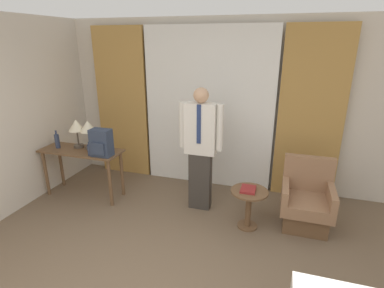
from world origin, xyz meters
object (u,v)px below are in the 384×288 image
object	(u,v)px
book	(248,189)
bottle_near_edge	(57,141)
side_table	(249,202)
backpack	(101,143)
table_lamp_right	(88,128)
person	(201,145)
table_lamp_left	(76,127)
bottle_by_lamp	(89,150)
desk	(82,158)
armchair	(306,203)

from	to	relation	value
book	bottle_near_edge	bearing A→B (deg)	178.11
side_table	backpack	bearing A→B (deg)	179.87
table_lamp_right	person	distance (m)	1.75
bottle_near_edge	backpack	xyz separation A→B (m)	(0.85, -0.09, 0.08)
side_table	book	size ratio (longest dim) A/B	2.33
table_lamp_left	bottle_near_edge	xyz separation A→B (m)	(-0.29, -0.12, -0.22)
table_lamp_right	person	bearing A→B (deg)	2.79
bottle_near_edge	side_table	xyz separation A→B (m)	(2.98, -0.10, -0.52)
bottle_by_lamp	book	distance (m)	2.32
bottle_near_edge	person	distance (m)	2.26
backpack	person	xyz separation A→B (m)	(1.39, 0.30, 0.01)
table_lamp_left	bottle_by_lamp	distance (m)	0.51
table_lamp_left	person	world-z (taller)	person
desk	table_lamp_left	xyz separation A→B (m)	(-0.10, 0.09, 0.46)
table_lamp_left	bottle_near_edge	size ratio (longest dim) A/B	1.61
bottle_near_edge	backpack	world-z (taller)	backpack
side_table	book	world-z (taller)	book
table_lamp_left	bottle_by_lamp	size ratio (longest dim) A/B	2.17
book	armchair	bearing A→B (deg)	20.55
side_table	bottle_by_lamp	bearing A→B (deg)	-179.27
armchair	side_table	xyz separation A→B (m)	(-0.72, -0.28, 0.04)
table_lamp_left	side_table	size ratio (longest dim) A/B	0.84
table_lamp_right	armchair	xyz separation A→B (m)	(3.20, 0.06, -0.77)
desk	bottle_by_lamp	world-z (taller)	bottle_by_lamp
table_lamp_left	book	xyz separation A→B (m)	(2.67, -0.22, -0.55)
table_lamp_right	person	size ratio (longest dim) A/B	0.25
table_lamp_left	person	xyz separation A→B (m)	(1.95, 0.09, -0.13)
table_lamp_right	book	size ratio (longest dim) A/B	1.96
backpack	bottle_by_lamp	bearing A→B (deg)	-169.56
person	book	world-z (taller)	person
desk	backpack	world-z (taller)	backpack
table_lamp_left	bottle_near_edge	bearing A→B (deg)	-158.15
backpack	table_lamp_right	bearing A→B (deg)	149.11
table_lamp_right	person	xyz separation A→B (m)	(1.75, 0.09, -0.13)
desk	person	distance (m)	1.89
armchair	side_table	distance (m)	0.77
armchair	side_table	world-z (taller)	armchair
desk	person	size ratio (longest dim) A/B	0.72
bottle_by_lamp	side_table	xyz separation A→B (m)	(2.31, 0.03, -0.49)
backpack	book	xyz separation A→B (m)	(2.11, -0.00, -0.41)
table_lamp_left	backpack	world-z (taller)	table_lamp_left
armchair	bottle_by_lamp	bearing A→B (deg)	-174.23
desk	side_table	xyz separation A→B (m)	(2.59, -0.12, -0.27)
bottle_by_lamp	book	bearing A→B (deg)	0.76
bottle_by_lamp	backpack	size ratio (longest dim) A/B	0.52
book	person	bearing A→B (deg)	157.27
table_lamp_right	side_table	distance (m)	2.60
desk	armchair	bearing A→B (deg)	2.66
armchair	person	bearing A→B (deg)	179.03
side_table	book	bearing A→B (deg)	177.36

